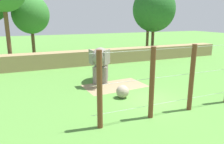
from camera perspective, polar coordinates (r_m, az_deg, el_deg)
ground_plane at (r=14.92m, az=10.04°, el=-7.26°), size 120.00×120.00×0.00m
dirt_patch at (r=17.63m, az=0.78°, el=-3.65°), size 5.11×3.29×0.01m
embankment_wall at (r=25.84m, az=-5.17°, el=3.90°), size 36.00×1.80×1.65m
elephant at (r=18.19m, az=-3.12°, el=3.34°), size 2.58×3.77×3.00m
enrichment_ball at (r=14.98m, az=2.79°, el=-5.15°), size 0.89×0.89×0.89m
cable_fence at (r=12.59m, az=15.73°, el=-2.14°), size 9.75×0.28×3.94m
tree_far_left at (r=36.13m, az=9.61°, el=17.19°), size 4.35×4.35×9.78m
tree_behind_wall at (r=31.65m, az=-20.53°, el=13.93°), size 4.83×4.83×8.32m
tree_right_of_centre at (r=33.16m, az=10.95°, el=15.83°), size 6.11×6.11×9.74m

